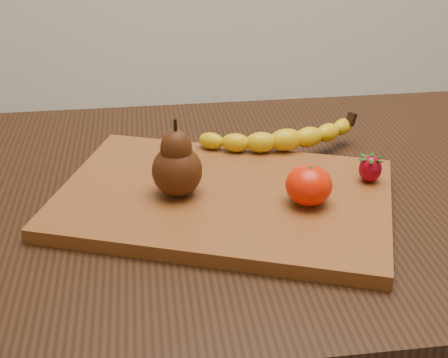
{
  "coord_description": "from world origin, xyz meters",
  "views": [
    {
      "loc": [
        -0.19,
        -0.79,
        1.2
      ],
      "look_at": [
        -0.09,
        -0.04,
        0.8
      ],
      "focal_mm": 50.0,
      "sensor_mm": 36.0,
      "label": 1
    }
  ],
  "objects": [
    {
      "name": "table",
      "position": [
        0.0,
        0.0,
        0.66
      ],
      "size": [
        1.0,
        0.7,
        0.76
      ],
      "color": "black",
      "rests_on": "ground"
    },
    {
      "name": "cutting_board",
      "position": [
        -0.09,
        -0.04,
        0.77
      ],
      "size": [
        0.53,
        0.44,
        0.02
      ],
      "primitive_type": "cube",
      "rotation": [
        0.0,
        0.0,
        -0.35
      ],
      "color": "brown",
      "rests_on": "table"
    },
    {
      "name": "banana",
      "position": [
        0.03,
        0.08,
        0.8
      ],
      "size": [
        0.23,
        0.08,
        0.03
      ],
      "primitive_type": null,
      "rotation": [
        0.0,
        0.0,
        0.12
      ],
      "color": "yellow",
      "rests_on": "cutting_board"
    },
    {
      "name": "pear",
      "position": [
        -0.15,
        -0.04,
        0.83
      ],
      "size": [
        0.09,
        0.09,
        0.11
      ],
      "primitive_type": null,
      "rotation": [
        0.0,
        0.0,
        -0.36
      ],
      "color": "#441F0A",
      "rests_on": "cutting_board"
    },
    {
      "name": "mandarin",
      "position": [
        0.02,
        -0.09,
        0.81
      ],
      "size": [
        0.07,
        0.07,
        0.05
      ],
      "primitive_type": "ellipsoid",
      "rotation": [
        0.0,
        0.0,
        0.21
      ],
      "color": "#EF2002",
      "rests_on": "cutting_board"
    },
    {
      "name": "strawberry",
      "position": [
        0.12,
        -0.04,
        0.8
      ],
      "size": [
        0.04,
        0.04,
        0.04
      ],
      "primitive_type": null,
      "rotation": [
        0.0,
        0.0,
        0.13
      ],
      "color": "#9B0416",
      "rests_on": "cutting_board"
    }
  ]
}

